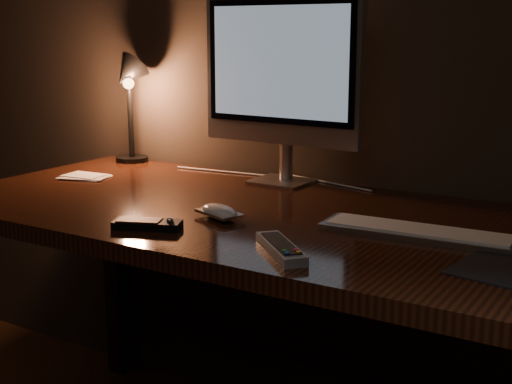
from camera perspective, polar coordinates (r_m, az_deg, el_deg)
The scene contains 9 objects.
desk at distance 1.77m, azimuth 1.04°, elevation -4.98°, with size 1.60×0.75×0.75m.
monitor at distance 1.93m, azimuth 2.05°, elevation 9.31°, with size 0.47×0.14×0.50m.
keyboard at distance 1.51m, azimuth 12.85°, elevation -3.11°, with size 0.40×0.11×0.02m, color silver.
mouse at distance 1.60m, azimuth -2.95°, elevation -1.73°, with size 0.11×0.06×0.02m, color white.
media_remote at distance 1.53m, azimuth -8.69°, elevation -2.56°, with size 0.15×0.10×0.03m.
tv_remote at distance 1.35m, azimuth 2.00°, elevation -4.50°, with size 0.17×0.16×0.02m.
papers at distance 2.10m, azimuth -13.56°, elevation 1.22°, with size 0.14×0.09×0.01m, color white.
desk_lamp at distance 2.27m, azimuth -10.17°, elevation 8.13°, with size 0.16×0.18×0.35m.
cable at distance 2.03m, azimuth 1.30°, elevation 1.17°, with size 0.01×0.01×0.63m, color white.
Camera 1 is at (0.86, 0.47, 1.16)m, focal length 50.00 mm.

